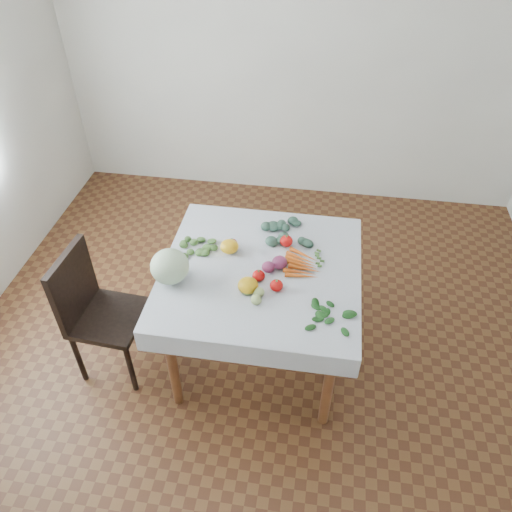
{
  "coord_description": "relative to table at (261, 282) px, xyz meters",
  "views": [
    {
      "loc": [
        0.29,
        -2.07,
        2.68
      ],
      "look_at": [
        -0.03,
        0.03,
        0.82
      ],
      "focal_mm": 35.0,
      "sensor_mm": 36.0,
      "label": 1
    }
  ],
  "objects": [
    {
      "name": "ground",
      "position": [
        0.0,
        0.0,
        -0.65
      ],
      "size": [
        4.0,
        4.0,
        0.0
      ],
      "primitive_type": "plane",
      "color": "brown"
    },
    {
      "name": "back_wall",
      "position": [
        0.0,
        2.0,
        0.7
      ],
      "size": [
        4.0,
        0.04,
        2.7
      ],
      "primitive_type": "cube",
      "color": "white",
      "rests_on": "ground"
    },
    {
      "name": "basil_bunch",
      "position": [
        0.42,
        -0.31,
        0.11
      ],
      "size": [
        0.29,
        0.21,
        0.01
      ],
      "color": "#174919",
      "rests_on": "tablecloth"
    },
    {
      "name": "table",
      "position": [
        0.0,
        0.0,
        0.0
      ],
      "size": [
        1.0,
        1.0,
        0.75
      ],
      "color": "brown",
      "rests_on": "ground"
    },
    {
      "name": "onion_a",
      "position": [
        0.1,
        0.03,
        0.14
      ],
      "size": [
        0.11,
        0.11,
        0.07
      ],
      "primitive_type": "ellipsoid",
      "rotation": [
        0.0,
        0.0,
        -0.31
      ],
      "color": "#561836",
      "rests_on": "tablecloth"
    },
    {
      "name": "tablecloth",
      "position": [
        0.0,
        0.0,
        0.1
      ],
      "size": [
        1.12,
        1.12,
        0.01
      ],
      "primitive_type": "cube",
      "color": "white",
      "rests_on": "table"
    },
    {
      "name": "onion_b",
      "position": [
        0.04,
        -0.01,
        0.13
      ],
      "size": [
        0.09,
        0.09,
        0.06
      ],
      "primitive_type": "ellipsoid",
      "rotation": [
        0.0,
        0.0,
        -0.19
      ],
      "color": "#561836",
      "rests_on": "tablecloth"
    },
    {
      "name": "tomatillo_cluster",
      "position": [
        -0.03,
        -0.25,
        0.13
      ],
      "size": [
        0.11,
        0.11,
        0.05
      ],
      "color": "#B9CD76",
      "rests_on": "tablecloth"
    },
    {
      "name": "tomato_c",
      "position": [
        -0.2,
        0.16,
        0.13
      ],
      "size": [
        0.08,
        0.08,
        0.06
      ],
      "primitive_type": "ellipsoid",
      "rotation": [
        0.0,
        0.0,
        -0.21
      ],
      "color": "red",
      "rests_on": "tablecloth"
    },
    {
      "name": "tomato_d",
      "position": [
        0.11,
        -0.15,
        0.13
      ],
      "size": [
        0.09,
        0.09,
        0.06
      ],
      "primitive_type": "ellipsoid",
      "rotation": [
        0.0,
        0.0,
        -0.35
      ],
      "color": "red",
      "rests_on": "tablecloth"
    },
    {
      "name": "heirloom_front",
      "position": [
        -0.04,
        -0.18,
        0.14
      ],
      "size": [
        0.13,
        0.13,
        0.08
      ],
      "primitive_type": "ellipsoid",
      "rotation": [
        0.0,
        0.0,
        0.13
      ],
      "color": "yellow",
      "rests_on": "tablecloth"
    },
    {
      "name": "chair",
      "position": [
        -0.97,
        -0.21,
        -0.15
      ],
      "size": [
        0.43,
        0.43,
        0.89
      ],
      "color": "black",
      "rests_on": "ground"
    },
    {
      "name": "tomato_b",
      "position": [
        -0.0,
        -0.09,
        0.13
      ],
      "size": [
        0.08,
        0.08,
        0.06
      ],
      "primitive_type": "ellipsoid",
      "rotation": [
        0.0,
        0.0,
        0.06
      ],
      "color": "red",
      "rests_on": "tablecloth"
    },
    {
      "name": "dill_bunch",
      "position": [
        -0.39,
        0.1,
        0.11
      ],
      "size": [
        0.21,
        0.2,
        0.02
      ],
      "color": "#497535",
      "rests_on": "tablecloth"
    },
    {
      "name": "carrot_bunch",
      "position": [
        0.23,
        0.05,
        0.12
      ],
      "size": [
        0.19,
        0.26,
        0.03
      ],
      "color": "orange",
      "rests_on": "tablecloth"
    },
    {
      "name": "heirloom_back",
      "position": [
        -0.21,
        0.12,
        0.14
      ],
      "size": [
        0.14,
        0.14,
        0.08
      ],
      "primitive_type": "ellipsoid",
      "rotation": [
        0.0,
        0.0,
        0.31
      ],
      "color": "yellow",
      "rests_on": "tablecloth"
    },
    {
      "name": "kale_bunch",
      "position": [
        0.11,
        0.34,
        0.12
      ],
      "size": [
        0.31,
        0.23,
        0.04
      ],
      "color": "#355747",
      "rests_on": "tablecloth"
    },
    {
      "name": "tomato_a",
      "position": [
        0.12,
        0.23,
        0.14
      ],
      "size": [
        0.08,
        0.08,
        0.07
      ],
      "primitive_type": "ellipsoid",
      "rotation": [
        0.0,
        0.0,
        0.08
      ],
      "color": "red",
      "rests_on": "tablecloth"
    },
    {
      "name": "cabbage",
      "position": [
        -0.48,
        -0.16,
        0.2
      ],
      "size": [
        0.22,
        0.22,
        0.19
      ],
      "primitive_type": "ellipsoid",
      "rotation": [
        0.0,
        0.0,
        -0.06
      ],
      "color": "beige",
      "rests_on": "tablecloth"
    }
  ]
}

